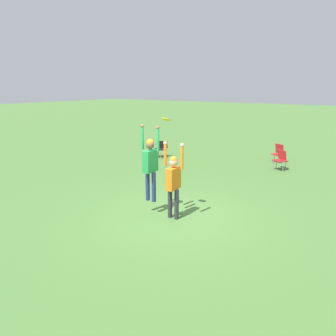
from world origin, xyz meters
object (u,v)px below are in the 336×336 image
Objects in this scene: camping_chair_2 at (278,152)px; person_jumping at (150,161)px; person_defending at (173,179)px; frisbee at (166,120)px; camping_chair_3 at (281,158)px; camping_chair_1 at (161,148)px.

person_jumping is at bearing 110.52° from camping_chair_2.
person_defending reaches higher than camping_chair_2.
frisbee is 7.41m from camping_chair_3.
person_jumping is 8.00× the size of frisbee.
person_jumping is at bearing 110.76° from camping_chair_3.
camping_chair_3 is (1.56, 7.08, -1.00)m from person_jumping.
person_jumping reaches higher than camping_chair_3.
camping_chair_2 reaches higher than camping_chair_1.
frisbee is 0.32× the size of camping_chair_2.
person_jumping is 7.57m from camping_chair_1.
camping_chair_1 is (-4.93, 6.20, -0.62)m from person_defending.
camping_chair_2 is (5.22, 2.29, -0.01)m from camping_chair_1.
person_defending is 2.60× the size of camping_chair_1.
camping_chair_1 is at bearing 127.24° from frisbee.
person_defending reaches higher than camping_chair_3.
frisbee is at bearing -102.40° from person_defending.
person_jumping is 8.65m from camping_chair_2.
person_jumping is 1.27m from frisbee.
frisbee is 0.32× the size of camping_chair_3.
camping_chair_1 is at bearing 31.90° from person_jumping.
camping_chair_2 is 1.54m from camping_chair_3.
frisbee reaches higher than person_jumping.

